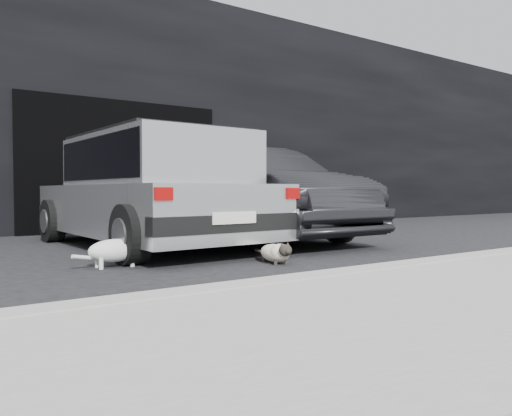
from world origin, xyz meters
TOP-DOWN VIEW (x-y plane):
  - ground at (0.00, 0.00)m, footprint 80.00×80.00m
  - building_facade at (1.00, 6.00)m, footprint 34.00×4.00m
  - garage_opening at (1.00, 3.99)m, footprint 4.00×0.10m
  - curb at (1.00, -2.60)m, footprint 18.00×0.25m
  - sidewalk at (1.00, -3.80)m, footprint 18.00×2.20m
  - silver_hatchback at (0.36, 1.01)m, footprint 2.34×4.46m
  - second_car at (2.23, 1.23)m, footprint 1.70×4.77m
  - cat_siamese at (0.87, -1.29)m, footprint 0.34×0.76m
  - cat_white at (-0.67, -0.55)m, footprint 0.84×0.29m

SIDE VIEW (x-z plane):
  - ground at x=0.00m, z-range 0.00..0.00m
  - sidewalk at x=1.00m, z-range 0.00..0.11m
  - curb at x=1.00m, z-range 0.00..0.12m
  - cat_siamese at x=0.87m, z-range -0.01..0.25m
  - cat_white at x=-0.67m, z-range -0.01..0.39m
  - second_car at x=2.23m, z-range 0.00..1.57m
  - silver_hatchback at x=0.36m, z-range 0.07..1.69m
  - garage_opening at x=1.00m, z-range 0.00..2.60m
  - building_facade at x=1.00m, z-range 0.00..5.00m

